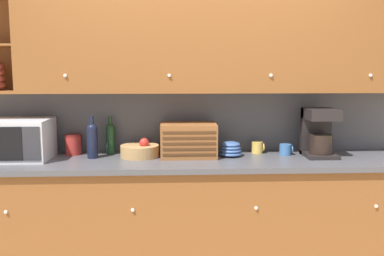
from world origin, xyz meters
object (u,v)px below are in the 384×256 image
object	(u,v)px
bowl_stack_on_counter	(231,149)
coffee_maker	(319,132)
storage_canister	(73,144)
mug_blue_second	(258,147)
fruit_basket	(140,151)
mug	(286,150)
second_wine_bottle	(92,139)
wine_bottle	(111,137)
bread_box	(188,140)
microwave	(14,139)

from	to	relation	value
bowl_stack_on_counter	coffee_maker	world-z (taller)	coffee_maker
storage_canister	mug_blue_second	xyz separation A→B (m)	(1.50, -0.02, -0.03)
fruit_basket	mug	world-z (taller)	fruit_basket
coffee_maker	second_wine_bottle	bearing A→B (deg)	179.73
wine_bottle	bread_box	distance (m)	0.64
second_wine_bottle	coffee_maker	world-z (taller)	coffee_maker
wine_bottle	fruit_basket	size ratio (longest dim) A/B	1.01
second_wine_bottle	mug	size ratio (longest dim) A/B	3.12
bowl_stack_on_counter	second_wine_bottle	bearing A→B (deg)	-179.23
microwave	mug	size ratio (longest dim) A/B	5.11
bread_box	mug	size ratio (longest dim) A/B	4.09
coffee_maker	fruit_basket	bearing A→B (deg)	178.71
storage_canister	bread_box	distance (m)	0.94
bowl_stack_on_counter	mug	xyz separation A→B (m)	(0.45, 0.03, -0.01)
bowl_stack_on_counter	coffee_maker	size ratio (longest dim) A/B	0.48
microwave	fruit_basket	xyz separation A→B (m)	(0.96, 0.04, -0.10)
second_wine_bottle	mug_blue_second	distance (m)	1.33
second_wine_bottle	fruit_basket	xyz separation A→B (m)	(0.36, 0.02, -0.10)
bread_box	coffee_maker	size ratio (longest dim) A/B	1.15
microwave	mug	bearing A→B (deg)	1.82
mug_blue_second	fruit_basket	bearing A→B (deg)	-173.74
fruit_basket	bread_box	world-z (taller)	bread_box
wine_bottle	second_wine_bottle	bearing A→B (deg)	-127.43
second_wine_bottle	bowl_stack_on_counter	world-z (taller)	second_wine_bottle
storage_canister	bowl_stack_on_counter	xyz separation A→B (m)	(1.27, -0.14, -0.03)
microwave	wine_bottle	size ratio (longest dim) A/B	1.78
wine_bottle	coffee_maker	size ratio (longest dim) A/B	0.80
microwave	second_wine_bottle	xyz separation A→B (m)	(0.59, 0.02, -0.00)
storage_canister	second_wine_bottle	distance (m)	0.25
mug_blue_second	second_wine_bottle	bearing A→B (deg)	-174.44
microwave	storage_canister	size ratio (longest dim) A/B	3.31
microwave	coffee_maker	world-z (taller)	coffee_maker
fruit_basket	bowl_stack_on_counter	world-z (taller)	fruit_basket
mug_blue_second	coffee_maker	xyz separation A→B (m)	(0.46, -0.14, 0.15)
fruit_basket	bowl_stack_on_counter	distance (m)	0.72
bowl_stack_on_counter	wine_bottle	bearing A→B (deg)	171.70
microwave	storage_canister	xyz separation A→B (m)	(0.41, 0.17, -0.07)
bread_box	second_wine_bottle	bearing A→B (deg)	-178.62
storage_canister	mug_blue_second	size ratio (longest dim) A/B	1.62
wine_bottle	coffee_maker	distance (m)	1.67
mug_blue_second	coffee_maker	world-z (taller)	coffee_maker
wine_bottle	coffee_maker	world-z (taller)	coffee_maker
microwave	mug_blue_second	size ratio (longest dim) A/B	5.35
bread_box	bowl_stack_on_counter	size ratio (longest dim) A/B	2.41
storage_canister	mug_blue_second	bearing A→B (deg)	-0.85
coffee_maker	wine_bottle	bearing A→B (deg)	174.39
fruit_basket	mug	distance (m)	1.17
storage_canister	mug	bearing A→B (deg)	-3.40
mug_blue_second	wine_bottle	bearing A→B (deg)	178.74
coffee_maker	bread_box	bearing A→B (deg)	178.54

